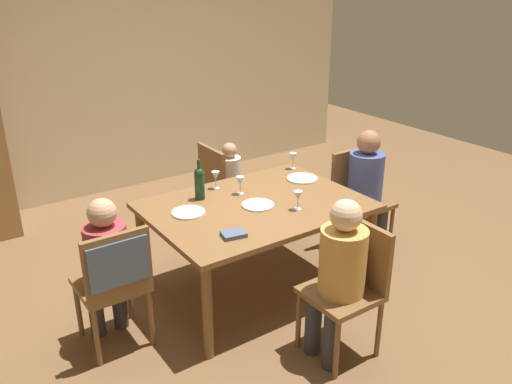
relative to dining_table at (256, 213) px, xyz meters
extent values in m
plane|color=brown|center=(0.00, 0.00, -0.68)|extent=(10.00, 10.00, 0.00)
cube|color=beige|center=(0.00, 2.80, 0.67)|extent=(6.40, 0.12, 2.70)
cube|color=brown|center=(0.00, 0.00, 0.06)|extent=(1.64, 1.19, 0.04)
cylinder|color=brown|center=(-0.75, -0.53, -0.32)|extent=(0.07, 0.07, 0.71)
cylinder|color=brown|center=(0.75, -0.53, -0.32)|extent=(0.07, 0.07, 0.71)
cylinder|color=brown|center=(-0.75, 0.53, -0.32)|extent=(0.07, 0.07, 0.71)
cylinder|color=brown|center=(0.75, 0.53, -0.32)|extent=(0.07, 0.07, 0.71)
cylinder|color=brown|center=(-0.19, -1.17, -0.46)|extent=(0.04, 0.04, 0.44)
cylinder|color=brown|center=(-0.19, -0.79, -0.46)|extent=(0.04, 0.04, 0.44)
cylinder|color=brown|center=(0.19, -1.17, -0.46)|extent=(0.04, 0.04, 0.44)
cylinder|color=brown|center=(0.19, -0.79, -0.46)|extent=(0.04, 0.04, 0.44)
cube|color=brown|center=(0.00, -0.98, -0.22)|extent=(0.44, 0.44, 0.04)
cube|color=brown|center=(0.20, -0.98, 0.02)|extent=(0.04, 0.44, 0.44)
cylinder|color=brown|center=(1.39, -0.19, -0.46)|extent=(0.04, 0.04, 0.44)
cylinder|color=brown|center=(1.01, -0.19, -0.46)|extent=(0.04, 0.04, 0.44)
cylinder|color=brown|center=(1.39, 0.19, -0.46)|extent=(0.04, 0.04, 0.44)
cylinder|color=brown|center=(1.01, 0.19, -0.46)|extent=(0.04, 0.04, 0.44)
cube|color=brown|center=(1.20, 0.00, -0.22)|extent=(0.44, 0.44, 0.04)
cube|color=brown|center=(1.20, 0.20, 0.02)|extent=(0.44, 0.04, 0.44)
cylinder|color=brown|center=(-1.39, 0.19, -0.46)|extent=(0.04, 0.04, 0.44)
cylinder|color=brown|center=(-1.01, 0.19, -0.46)|extent=(0.04, 0.04, 0.44)
cylinder|color=brown|center=(-1.39, -0.19, -0.46)|extent=(0.04, 0.04, 0.44)
cylinder|color=brown|center=(-1.01, -0.19, -0.46)|extent=(0.04, 0.04, 0.44)
cube|color=brown|center=(-1.20, 0.00, -0.22)|extent=(0.44, 0.44, 0.04)
cube|color=brown|center=(-1.20, -0.20, 0.02)|extent=(0.44, 0.04, 0.44)
cube|color=#4C5B75|center=(-1.20, -0.20, 0.05)|extent=(0.40, 0.07, 0.31)
cylinder|color=brown|center=(0.56, 1.17, -0.46)|extent=(0.04, 0.04, 0.44)
cylinder|color=brown|center=(0.56, 0.79, -0.46)|extent=(0.04, 0.04, 0.44)
cylinder|color=brown|center=(0.18, 1.17, -0.46)|extent=(0.04, 0.04, 0.44)
cylinder|color=brown|center=(0.18, 0.79, -0.46)|extent=(0.04, 0.04, 0.44)
cube|color=brown|center=(0.37, 0.98, -0.22)|extent=(0.44, 0.44, 0.04)
cube|color=brown|center=(0.17, 0.98, 0.02)|extent=(0.04, 0.44, 0.44)
cylinder|color=#33333D|center=(-0.14, -1.07, -0.45)|extent=(0.11, 0.11, 0.46)
cylinder|color=#33333D|center=(-0.14, -0.88, -0.45)|extent=(0.11, 0.11, 0.46)
cylinder|color=tan|center=(0.00, -0.98, 0.02)|extent=(0.31, 0.31, 0.47)
sphere|color=beige|center=(0.00, -0.98, 0.35)|extent=(0.20, 0.20, 0.20)
cylinder|color=#33333D|center=(1.29, -0.15, -0.45)|extent=(0.12, 0.12, 0.46)
cylinder|color=#33333D|center=(1.11, -0.15, -0.45)|extent=(0.12, 0.12, 0.46)
cylinder|color=#475699|center=(1.20, 0.00, 0.02)|extent=(0.31, 0.31, 0.48)
sphere|color=#996B4C|center=(1.20, 0.00, 0.37)|extent=(0.21, 0.21, 0.21)
cylinder|color=#33333D|center=(-1.29, 0.13, -0.45)|extent=(0.10, 0.10, 0.46)
cylinder|color=#33333D|center=(-1.11, 0.13, -0.45)|extent=(0.10, 0.10, 0.46)
cylinder|color=#9E383D|center=(-1.20, 0.00, 0.00)|extent=(0.28, 0.28, 0.44)
sphere|color=tan|center=(-1.20, 0.00, 0.32)|extent=(0.19, 0.19, 0.19)
cylinder|color=#33333D|center=(0.47, 1.04, -0.45)|extent=(0.08, 0.08, 0.46)
cylinder|color=#33333D|center=(0.47, 0.91, -0.45)|extent=(0.08, 0.08, 0.46)
cylinder|color=beige|center=(0.37, 0.98, -0.05)|extent=(0.22, 0.22, 0.33)
sphere|color=tan|center=(0.37, 0.98, 0.19)|extent=(0.14, 0.14, 0.14)
cylinder|color=#19381E|center=(-0.31, 0.33, 0.18)|extent=(0.08, 0.08, 0.21)
sphere|color=#19381E|center=(-0.31, 0.33, 0.30)|extent=(0.08, 0.08, 0.08)
cylinder|color=#19381E|center=(-0.31, 0.33, 0.36)|extent=(0.03, 0.03, 0.10)
cylinder|color=silver|center=(-0.09, 0.45, 0.08)|extent=(0.06, 0.06, 0.00)
cylinder|color=silver|center=(-0.09, 0.45, 0.12)|extent=(0.01, 0.01, 0.07)
cone|color=silver|center=(-0.09, 0.45, 0.19)|extent=(0.07, 0.07, 0.07)
cylinder|color=silver|center=(0.74, 0.47, 0.08)|extent=(0.06, 0.06, 0.00)
cylinder|color=silver|center=(0.74, 0.47, 0.12)|extent=(0.01, 0.01, 0.07)
cone|color=silver|center=(0.74, 0.47, 0.19)|extent=(0.07, 0.07, 0.07)
cylinder|color=silver|center=(0.01, 0.24, 0.08)|extent=(0.06, 0.06, 0.00)
cylinder|color=silver|center=(0.01, 0.24, 0.12)|extent=(0.01, 0.01, 0.07)
cone|color=silver|center=(0.01, 0.24, 0.19)|extent=(0.07, 0.07, 0.07)
cylinder|color=silver|center=(0.20, -0.26, 0.08)|extent=(0.06, 0.06, 0.00)
cylinder|color=silver|center=(0.20, -0.26, 0.12)|extent=(0.01, 0.01, 0.07)
cone|color=silver|center=(0.20, -0.26, 0.19)|extent=(0.07, 0.07, 0.07)
cylinder|color=white|center=(-0.01, -0.04, 0.08)|extent=(0.25, 0.25, 0.01)
cylinder|color=silver|center=(0.63, 0.21, 0.08)|extent=(0.27, 0.27, 0.01)
cylinder|color=white|center=(-0.51, 0.14, 0.08)|extent=(0.25, 0.25, 0.01)
cube|color=#4C5B75|center=(-0.44, -0.36, 0.09)|extent=(0.18, 0.15, 0.03)
camera|label=1|loc=(-2.14, -3.09, 1.73)|focal=37.13mm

